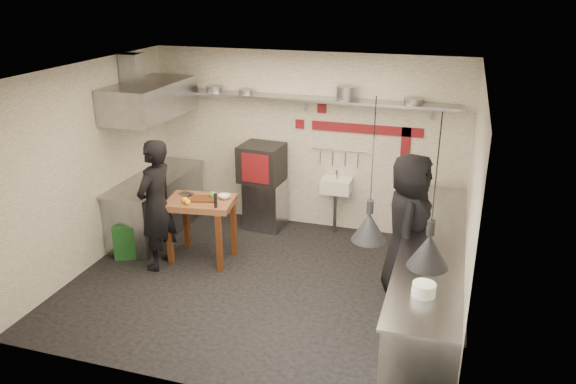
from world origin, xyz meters
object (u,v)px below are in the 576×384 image
(oven_stand, at_px, (265,204))
(green_bin, at_px, (127,239))
(chef_right, at_px, (408,225))
(combi_oven, at_px, (262,163))
(chef_left, at_px, (156,205))
(prep_table, at_px, (202,229))

(oven_stand, height_order, green_bin, oven_stand)
(green_bin, relative_size, chef_right, 0.27)
(oven_stand, xyz_separation_m, combi_oven, (-0.06, 0.02, 0.69))
(combi_oven, relative_size, chef_left, 0.35)
(green_bin, relative_size, chef_left, 0.27)
(prep_table, relative_size, chef_right, 0.49)
(green_bin, distance_m, chef_left, 0.93)
(chef_left, bearing_deg, combi_oven, 158.69)
(green_bin, bearing_deg, combi_oven, 45.49)
(oven_stand, relative_size, chef_left, 0.43)
(chef_right, bearing_deg, oven_stand, 59.39)
(green_bin, distance_m, prep_table, 1.14)
(oven_stand, distance_m, chef_left, 2.02)
(oven_stand, xyz_separation_m, chef_right, (2.38, -1.36, 0.53))
(combi_oven, xyz_separation_m, chef_left, (-0.92, -1.71, -0.17))
(oven_stand, bearing_deg, green_bin, -131.94)
(oven_stand, relative_size, combi_oven, 1.25)
(oven_stand, distance_m, chef_right, 2.79)
(green_bin, relative_size, prep_table, 0.54)
(combi_oven, bearing_deg, chef_left, -114.10)
(oven_stand, relative_size, prep_table, 0.87)
(chef_left, distance_m, chef_right, 3.37)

